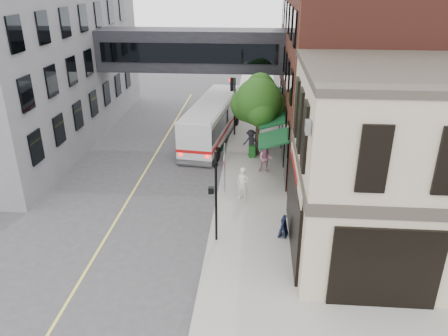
% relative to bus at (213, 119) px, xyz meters
% --- Properties ---
extents(ground, '(120.00, 120.00, 0.00)m').
position_rel_bus_xyz_m(ground, '(1.24, -16.16, -1.67)').
color(ground, '#38383A').
rests_on(ground, ground).
extents(sidewalk_main, '(4.00, 60.00, 0.15)m').
position_rel_bus_xyz_m(sidewalk_main, '(3.24, -2.16, -1.60)').
color(sidewalk_main, gray).
rests_on(sidewalk_main, ground).
extents(corner_building, '(10.19, 8.12, 8.45)m').
position_rel_bus_xyz_m(corner_building, '(10.21, -14.16, 2.54)').
color(corner_building, '#C0B192').
rests_on(corner_building, ground).
extents(brick_building, '(13.76, 18.00, 14.00)m').
position_rel_bus_xyz_m(brick_building, '(11.21, -1.16, 5.32)').
color(brick_building, '#57241B').
rests_on(brick_building, ground).
extents(skyway_bridge, '(14.00, 3.18, 3.00)m').
position_rel_bus_xyz_m(skyway_bridge, '(-1.76, 1.84, 4.83)').
color(skyway_bridge, black).
rests_on(skyway_bridge, ground).
extents(traffic_signal_near, '(0.44, 0.22, 4.60)m').
position_rel_bus_xyz_m(traffic_signal_near, '(1.60, -14.16, 1.31)').
color(traffic_signal_near, black).
rests_on(traffic_signal_near, sidewalk_main).
extents(traffic_signal_far, '(0.53, 0.28, 4.50)m').
position_rel_bus_xyz_m(traffic_signal_far, '(1.50, 0.84, 1.67)').
color(traffic_signal_far, black).
rests_on(traffic_signal_far, sidewalk_main).
extents(street_sign_pole, '(0.08, 0.75, 3.00)m').
position_rel_bus_xyz_m(street_sign_pole, '(1.63, -9.16, 0.26)').
color(street_sign_pole, gray).
rests_on(street_sign_pole, sidewalk_main).
extents(street_tree, '(3.80, 3.20, 5.60)m').
position_rel_bus_xyz_m(street_tree, '(3.43, -2.94, 2.24)').
color(street_tree, '#382619').
rests_on(street_tree, sidewalk_main).
extents(lane_marking, '(0.12, 40.00, 0.01)m').
position_rel_bus_xyz_m(lane_marking, '(-3.76, -6.16, -1.67)').
color(lane_marking, '#D8CC4C').
rests_on(lane_marking, ground).
extents(bus, '(3.80, 11.31, 2.99)m').
position_rel_bus_xyz_m(bus, '(0.00, 0.00, 0.00)').
color(bus, silver).
rests_on(bus, ground).
extents(pedestrian_a, '(0.79, 0.64, 1.88)m').
position_rel_bus_xyz_m(pedestrian_a, '(2.70, -9.97, -0.58)').
color(pedestrian_a, silver).
rests_on(pedestrian_a, sidewalk_main).
extents(pedestrian_b, '(0.91, 0.73, 1.80)m').
position_rel_bus_xyz_m(pedestrian_b, '(3.99, -6.12, -0.62)').
color(pedestrian_b, pink).
rests_on(pedestrian_b, sidewalk_main).
extents(pedestrian_c, '(1.38, 1.21, 1.85)m').
position_rel_bus_xyz_m(pedestrian_c, '(3.00, -3.30, -0.60)').
color(pedestrian_c, black).
rests_on(pedestrian_c, sidewalk_main).
extents(newspaper_box, '(0.47, 0.43, 0.83)m').
position_rel_bus_xyz_m(newspaper_box, '(3.10, -3.68, -1.11)').
color(newspaper_box, '#145819').
rests_on(newspaper_box, sidewalk_main).
extents(sandwich_board, '(0.50, 0.64, 1.00)m').
position_rel_bus_xyz_m(sandwich_board, '(4.80, -13.57, -1.02)').
color(sandwich_board, black).
rests_on(sandwich_board, sidewalk_main).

